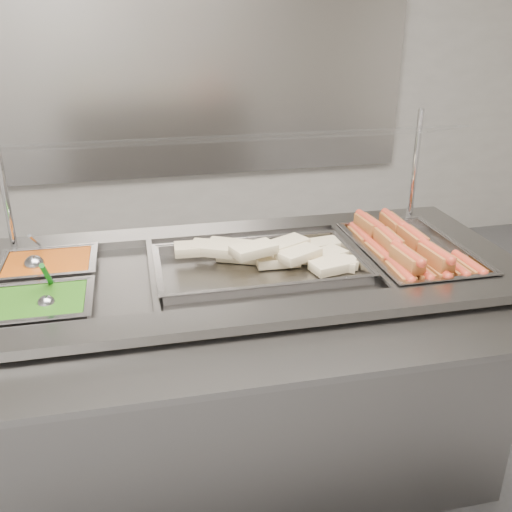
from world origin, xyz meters
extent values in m
cube|color=#AAA49F|center=(0.00, 2.45, 1.20)|extent=(3.00, 0.04, 1.20)
cube|color=gray|center=(-0.06, 0.35, 0.42)|extent=(1.74, 0.75, 0.84)
cube|color=gray|center=(-0.07, 0.01, 0.85)|extent=(1.81, 0.16, 0.03)
cube|color=gray|center=(-0.06, 0.69, 0.85)|extent=(1.81, 0.16, 0.03)
cube|color=gray|center=(0.78, 0.33, 0.85)|extent=(0.14, 0.55, 0.03)
cube|color=black|center=(-0.06, 0.35, 0.74)|extent=(1.57, 0.58, 0.02)
cube|color=gray|center=(0.35, 0.34, 0.86)|extent=(0.03, 0.55, 0.01)
cube|color=gray|center=(-0.35, 0.35, 0.86)|extent=(0.03, 0.55, 0.01)
cube|color=gray|center=(-0.07, -0.15, 0.82)|extent=(1.73, 0.27, 0.02)
cylinder|color=silver|center=(-0.81, 0.68, 1.08)|extent=(0.02, 0.02, 0.42)
cylinder|color=silver|center=(0.69, 0.65, 1.08)|extent=(0.02, 0.02, 0.42)
cube|color=silver|center=(-0.06, 0.55, 1.23)|extent=(1.59, 0.31, 0.08)
cube|color=#BC340A|center=(-0.68, 0.50, 0.83)|extent=(0.27, 0.22, 0.08)
cube|color=#1B600F|center=(-0.69, 0.22, 0.83)|extent=(0.27, 0.22, 0.08)
cube|color=#974A1F|center=(0.41, 0.17, 0.84)|extent=(0.06, 0.15, 0.05)
cylinder|color=red|center=(0.41, 0.17, 0.87)|extent=(0.04, 0.16, 0.03)
cube|color=#974A1F|center=(0.42, 0.34, 0.85)|extent=(0.05, 0.14, 0.05)
cylinder|color=red|center=(0.42, 0.34, 0.87)|extent=(0.03, 0.16, 0.03)
cube|color=#974A1F|center=(0.42, 0.51, 0.84)|extent=(0.05, 0.15, 0.05)
cylinder|color=red|center=(0.42, 0.51, 0.87)|extent=(0.04, 0.16, 0.03)
cube|color=#974A1F|center=(0.47, 0.17, 0.85)|extent=(0.05, 0.14, 0.05)
cylinder|color=red|center=(0.47, 0.17, 0.87)|extent=(0.03, 0.16, 0.03)
cube|color=#974A1F|center=(0.47, 0.34, 0.84)|extent=(0.06, 0.15, 0.05)
cylinder|color=red|center=(0.47, 0.34, 0.87)|extent=(0.04, 0.16, 0.03)
cube|color=#974A1F|center=(0.48, 0.51, 0.84)|extent=(0.05, 0.14, 0.05)
cylinder|color=red|center=(0.48, 0.51, 0.87)|extent=(0.03, 0.16, 0.03)
cube|color=#974A1F|center=(0.53, 0.17, 0.85)|extent=(0.05, 0.14, 0.05)
cylinder|color=red|center=(0.53, 0.17, 0.87)|extent=(0.03, 0.16, 0.03)
cube|color=#974A1F|center=(0.54, 0.34, 0.85)|extent=(0.05, 0.14, 0.05)
cylinder|color=red|center=(0.54, 0.34, 0.87)|extent=(0.03, 0.16, 0.03)
cube|color=#974A1F|center=(0.54, 0.51, 0.84)|extent=(0.05, 0.14, 0.05)
cylinder|color=red|center=(0.54, 0.51, 0.87)|extent=(0.03, 0.16, 0.03)
cube|color=#974A1F|center=(0.59, 0.17, 0.84)|extent=(0.05, 0.14, 0.05)
cylinder|color=red|center=(0.59, 0.17, 0.87)|extent=(0.03, 0.16, 0.03)
cube|color=#974A1F|center=(0.60, 0.34, 0.85)|extent=(0.05, 0.14, 0.05)
cylinder|color=red|center=(0.60, 0.34, 0.87)|extent=(0.03, 0.16, 0.03)
cube|color=#974A1F|center=(0.60, 0.50, 0.85)|extent=(0.05, 0.15, 0.05)
cylinder|color=red|center=(0.60, 0.50, 0.87)|extent=(0.03, 0.16, 0.03)
cube|color=#974A1F|center=(0.65, 0.17, 0.84)|extent=(0.05, 0.14, 0.05)
cylinder|color=red|center=(0.65, 0.17, 0.87)|extent=(0.03, 0.16, 0.03)
cube|color=#974A1F|center=(0.44, 0.18, 0.90)|extent=(0.06, 0.15, 0.05)
cylinder|color=red|center=(0.44, 0.18, 0.92)|extent=(0.04, 0.16, 0.03)
cube|color=#974A1F|center=(0.45, 0.35, 0.90)|extent=(0.05, 0.15, 0.05)
cylinder|color=red|center=(0.45, 0.35, 0.92)|extent=(0.04, 0.16, 0.03)
cube|color=#974A1F|center=(0.45, 0.50, 0.90)|extent=(0.06, 0.15, 0.05)
cylinder|color=red|center=(0.45, 0.50, 0.92)|extent=(0.04, 0.16, 0.03)
cube|color=#974A1F|center=(0.53, 0.18, 0.90)|extent=(0.06, 0.15, 0.05)
cylinder|color=red|center=(0.53, 0.18, 0.92)|extent=(0.04, 0.16, 0.03)
cube|color=#974A1F|center=(0.54, 0.35, 0.90)|extent=(0.05, 0.14, 0.05)
cylinder|color=red|center=(0.54, 0.35, 0.92)|extent=(0.03, 0.16, 0.03)
cube|color=#974A1F|center=(0.54, 0.49, 0.90)|extent=(0.06, 0.15, 0.05)
cylinder|color=red|center=(0.54, 0.49, 0.92)|extent=(0.04, 0.16, 0.03)
cube|color=beige|center=(0.22, 0.27, 0.86)|extent=(0.16, 0.11, 0.03)
cube|color=beige|center=(-0.05, 0.44, 0.85)|extent=(0.16, 0.13, 0.03)
cube|color=beige|center=(0.23, 0.36, 0.85)|extent=(0.16, 0.13, 0.03)
cube|color=beige|center=(0.12, 0.38, 0.86)|extent=(0.16, 0.12, 0.03)
cube|color=beige|center=(0.07, 0.40, 0.86)|extent=(0.15, 0.10, 0.03)
cube|color=beige|center=(0.24, 0.46, 0.85)|extent=(0.15, 0.10, 0.03)
cube|color=beige|center=(0.06, 0.36, 0.86)|extent=(0.15, 0.09, 0.03)
cube|color=beige|center=(0.24, 0.30, 0.85)|extent=(0.17, 0.14, 0.03)
cube|color=beige|center=(0.12, 0.33, 0.88)|extent=(0.17, 0.14, 0.03)
cube|color=beige|center=(-0.20, 0.45, 0.89)|extent=(0.15, 0.09, 0.03)
cube|color=beige|center=(-0.14, 0.43, 0.89)|extent=(0.17, 0.14, 0.03)
cube|color=beige|center=(0.11, 0.41, 0.89)|extent=(0.17, 0.14, 0.03)
cube|color=beige|center=(-0.14, 0.45, 0.88)|extent=(0.16, 0.13, 0.03)
cube|color=beige|center=(-0.09, 0.45, 0.88)|extent=(0.17, 0.14, 0.03)
cube|color=beige|center=(-0.03, 0.34, 0.91)|extent=(0.16, 0.12, 0.03)
sphere|color=#A9AAAE|center=(-0.72, 0.48, 0.87)|extent=(0.07, 0.07, 0.07)
cylinder|color=#A9AAAE|center=(-0.72, 0.56, 0.92)|extent=(0.01, 0.15, 0.10)
sphere|color=#A9AAAE|center=(-0.66, 0.20, 0.86)|extent=(0.05, 0.05, 0.05)
cylinder|color=#136E1C|center=(-0.66, 0.28, 0.92)|extent=(0.02, 0.12, 0.12)
camera|label=1|loc=(-0.42, -1.31, 1.62)|focal=40.00mm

